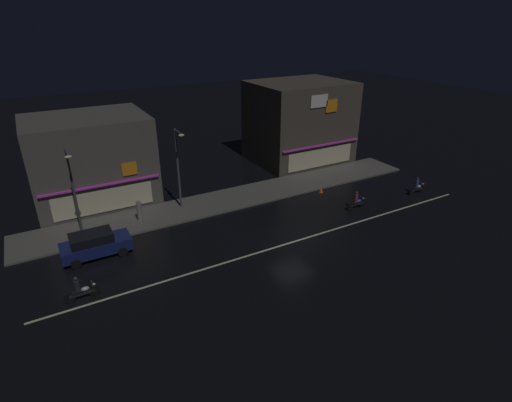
# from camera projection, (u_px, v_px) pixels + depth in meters

# --- Properties ---
(ground_plane) EXTENTS (140.00, 140.00, 0.00)m
(ground_plane) POSITION_uv_depth(u_px,v_px,m) (293.00, 242.00, 27.64)
(ground_plane) COLOR black
(lane_divider_stripe) EXTENTS (32.88, 0.16, 0.01)m
(lane_divider_stripe) POSITION_uv_depth(u_px,v_px,m) (293.00, 242.00, 27.63)
(lane_divider_stripe) COLOR beige
(lane_divider_stripe) RESTS_ON ground
(sidewalk_far) EXTENTS (34.61, 4.09, 0.14)m
(sidewalk_far) POSITION_uv_depth(u_px,v_px,m) (237.00, 197.00, 34.23)
(sidewalk_far) COLOR #5B5954
(sidewalk_far) RESTS_ON ground
(storefront_left_block) EXTENTS (9.21, 7.42, 7.07)m
(storefront_left_block) POSITION_uv_depth(u_px,v_px,m) (91.00, 160.00, 32.61)
(storefront_left_block) COLOR #56514C
(storefront_left_block) RESTS_ON ground
(storefront_center_block) EXTENTS (9.59, 7.94, 8.16)m
(storefront_center_block) POSITION_uv_depth(u_px,v_px,m) (299.00, 122.00, 41.87)
(storefront_center_block) COLOR #4C443A
(storefront_center_block) RESTS_ON ground
(streetlamp_west) EXTENTS (0.44, 1.64, 6.42)m
(streetlamp_west) POSITION_uv_depth(u_px,v_px,m) (73.00, 187.00, 26.30)
(streetlamp_west) COLOR #47494C
(streetlamp_west) RESTS_ON sidewalk_far
(streetlamp_mid) EXTENTS (0.44, 1.64, 6.42)m
(streetlamp_mid) POSITION_uv_depth(u_px,v_px,m) (178.00, 162.00, 30.67)
(streetlamp_mid) COLOR #47494C
(streetlamp_mid) RESTS_ON sidewalk_far
(pedestrian_on_sidewalk) EXTENTS (0.38, 0.38, 1.75)m
(pedestrian_on_sidewalk) POSITION_uv_depth(u_px,v_px,m) (139.00, 211.00, 29.88)
(pedestrian_on_sidewalk) COLOR gray
(pedestrian_on_sidewalk) RESTS_ON sidewalk_far
(parked_car_near_kerb) EXTENTS (4.30, 1.98, 1.67)m
(parked_car_near_kerb) POSITION_uv_depth(u_px,v_px,m) (95.00, 244.00, 25.71)
(parked_car_near_kerb) COLOR navy
(parked_car_near_kerb) RESTS_ON ground
(motorcycle_lead) EXTENTS (1.90, 0.60, 1.52)m
(motorcycle_lead) POSITION_uv_depth(u_px,v_px,m) (80.00, 290.00, 21.80)
(motorcycle_lead) COLOR black
(motorcycle_lead) RESTS_ON ground
(motorcycle_following) EXTENTS (1.90, 0.60, 1.52)m
(motorcycle_following) POSITION_uv_depth(u_px,v_px,m) (356.00, 201.00, 32.17)
(motorcycle_following) COLOR black
(motorcycle_following) RESTS_ON ground
(motorcycle_opposite_lane) EXTENTS (1.90, 0.60, 1.52)m
(motorcycle_opposite_lane) POSITION_uv_depth(u_px,v_px,m) (417.00, 187.00, 34.91)
(motorcycle_opposite_lane) COLOR black
(motorcycle_opposite_lane) RESTS_ON ground
(traffic_cone) EXTENTS (0.36, 0.36, 0.55)m
(traffic_cone) POSITION_uv_depth(u_px,v_px,m) (321.00, 189.00, 35.28)
(traffic_cone) COLOR orange
(traffic_cone) RESTS_ON ground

